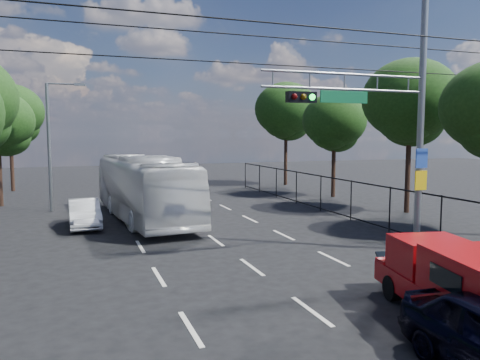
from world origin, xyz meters
name	(u,v)px	position (x,y,z in m)	size (l,w,h in m)	color
lane_markings	(203,231)	(0.00, 14.00, 0.01)	(6.12, 38.00, 0.01)	beige
signal_mast	(393,106)	(5.28, 7.99, 5.24)	(6.43, 0.39, 9.50)	slate
streetlight_left	(52,140)	(-6.33, 22.00, 3.94)	(2.09, 0.22, 7.08)	slate
utility_wires	(243,42)	(0.00, 8.83, 7.23)	(22.00, 5.04, 0.74)	black
fence_right	(373,205)	(7.60, 12.17, 1.03)	(0.06, 34.03, 2.00)	black
tree_right_c	(410,107)	(11.82, 15.02, 5.73)	(5.10, 5.10, 8.29)	black
tree_right_d	(334,125)	(11.42, 22.02, 4.85)	(4.32, 4.32, 7.02)	black
tree_right_e	(286,114)	(11.62, 30.02, 5.94)	(5.28, 5.28, 8.58)	black
tree_left_e	(10,117)	(-9.58, 33.02, 5.53)	(4.92, 4.92, 7.99)	black
red_pickup	(456,281)	(2.77, 2.33, 0.96)	(2.65, 5.05, 1.79)	black
white_bus	(144,188)	(-2.00, 17.76, 1.59)	(2.68, 11.44, 3.19)	silver
white_van	(84,213)	(-4.88, 16.71, 0.63)	(1.34, 3.83, 1.26)	white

